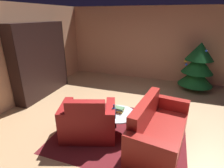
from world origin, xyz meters
TOP-DOWN VIEW (x-y plane):
  - ground_plane at (0.00, 0.00)m, footprint 8.00×8.00m
  - wall_back at (0.00, 3.36)m, footprint 6.23×0.06m
  - wall_left at (-3.08, 0.00)m, footprint 0.06×6.78m
  - area_rug at (-0.09, -0.22)m, footprint 2.52×2.19m
  - bookshelf_unit at (-2.82, 1.00)m, footprint 0.37×1.93m
  - armchair_red at (-0.66, -0.54)m, footprint 1.20×1.00m
  - couch_red at (0.64, -0.38)m, footprint 1.00×1.75m
  - coffee_table at (-0.14, -0.28)m, footprint 0.69×0.69m
  - book_stack_on_table at (-0.14, -0.22)m, footprint 0.21×0.17m
  - bottle_on_table at (-0.16, -0.47)m, footprint 0.07×0.07m
  - decorated_tree at (1.50, 2.72)m, footprint 1.04×1.04m

SIDE VIEW (x-z plane):
  - ground_plane at x=0.00m, z-range 0.00..0.00m
  - area_rug at x=-0.09m, z-range 0.00..0.01m
  - couch_red at x=0.64m, z-range -0.13..0.73m
  - armchair_red at x=-0.66m, z-range -0.13..0.76m
  - coffee_table at x=-0.14m, z-range 0.19..0.66m
  - book_stack_on_table at x=-0.14m, z-range 0.47..0.57m
  - bottle_on_table at x=-0.16m, z-range 0.44..0.72m
  - decorated_tree at x=1.50m, z-range 0.03..1.54m
  - bookshelf_unit at x=-2.82m, z-range 0.00..2.08m
  - wall_back at x=0.00m, z-range 0.00..2.56m
  - wall_left at x=-3.08m, z-range 0.00..2.56m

